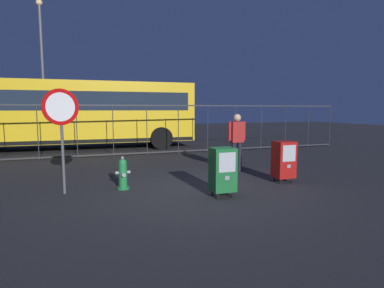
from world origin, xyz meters
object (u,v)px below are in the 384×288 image
fire_hydrant (123,174)px  bus_near (75,111)px  street_light_near_right (42,62)px  newspaper_box_primary (223,169)px  pedestrian (237,139)px  stop_sign (61,119)px  newspaper_box_secondary (284,159)px

fire_hydrant → bus_near: (-1.09, 8.00, 1.36)m
fire_hydrant → street_light_near_right: 11.70m
fire_hydrant → newspaper_box_primary: 2.29m
fire_hydrant → pedestrian: size_ratio=0.45×
fire_hydrant → newspaper_box_primary: (1.87, -1.31, 0.22)m
fire_hydrant → newspaper_box_primary: newspaper_box_primary is taller
stop_sign → street_light_near_right: (-1.37, 10.73, 2.58)m
pedestrian → street_light_near_right: size_ratio=0.23×
fire_hydrant → newspaper_box_secondary: (3.83, -0.65, 0.22)m
pedestrian → street_light_near_right: (-5.98, 9.79, 3.23)m
street_light_near_right → stop_sign: bearing=-82.7°
stop_sign → bus_near: size_ratio=0.21×
bus_near → pedestrian: bearing=-55.7°
fire_hydrant → newspaper_box_secondary: bearing=-9.7°
fire_hydrant → bus_near: 8.18m
newspaper_box_primary → stop_sign: size_ratio=0.46×
fire_hydrant → newspaper_box_primary: size_ratio=0.73×
newspaper_box_secondary → pedestrian: pedestrian is taller
fire_hydrant → pedestrian: pedestrian is taller
pedestrian → bus_near: size_ratio=0.16×
newspaper_box_secondary → street_light_near_right: 13.57m
pedestrian → bus_near: bearing=122.3°
fire_hydrant → bus_near: bus_near is taller
newspaper_box_primary → bus_near: (-2.96, 9.31, 1.14)m
newspaper_box_primary → stop_sign: bearing=156.9°
newspaper_box_secondary → bus_near: size_ratio=0.10×
fire_hydrant → street_light_near_right: street_light_near_right is taller
fire_hydrant → newspaper_box_primary: bearing=-35.1°
newspaper_box_secondary → bus_near: (-4.92, 8.65, 1.14)m
stop_sign → bus_near: bearing=88.9°
pedestrian → street_light_near_right: street_light_near_right is taller
newspaper_box_primary → newspaper_box_secondary: bearing=18.5°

